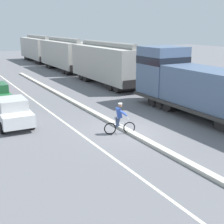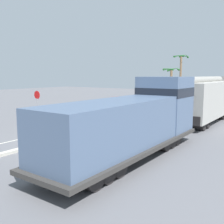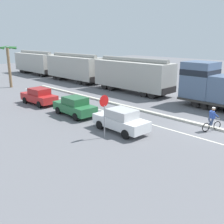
# 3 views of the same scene
# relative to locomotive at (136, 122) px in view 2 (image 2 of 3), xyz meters

# --- Properties ---
(ground_plane) EXTENTS (120.00, 120.00, 0.00)m
(ground_plane) POSITION_rel_locomotive_xyz_m (-5.74, -0.61, -1.80)
(ground_plane) COLOR slate
(median_curb) EXTENTS (0.36, 36.00, 0.16)m
(median_curb) POSITION_rel_locomotive_xyz_m (-5.74, 5.39, -1.72)
(median_curb) COLOR beige
(median_curb) RESTS_ON ground
(lane_stripe) EXTENTS (0.14, 36.00, 0.01)m
(lane_stripe) POSITION_rel_locomotive_xyz_m (-8.14, 5.39, -1.79)
(lane_stripe) COLOR silver
(lane_stripe) RESTS_ON ground
(locomotive) EXTENTS (3.10, 11.61, 4.20)m
(locomotive) POSITION_rel_locomotive_xyz_m (0.00, 0.00, 0.00)
(locomotive) COLOR slate
(locomotive) RESTS_ON ground
(hopper_car_lead) EXTENTS (2.90, 10.60, 4.18)m
(hopper_car_lead) POSITION_rel_locomotive_xyz_m (0.00, 12.16, 0.28)
(hopper_car_lead) COLOR #ADAAA3
(hopper_car_lead) RESTS_ON ground
(parked_car_white) EXTENTS (1.93, 4.25, 1.62)m
(parked_car_white) POSITION_rel_locomotive_xyz_m (-10.93, 3.56, -0.98)
(parked_car_white) COLOR silver
(parked_car_white) RESTS_ON ground
(parked_car_green) EXTENTS (1.94, 4.25, 1.62)m
(parked_car_green) POSITION_rel_locomotive_xyz_m (-10.91, 9.00, -0.98)
(parked_car_green) COLOR #286B3D
(parked_car_green) RESTS_ON ground
(parked_car_red) EXTENTS (1.99, 4.28, 1.62)m
(parked_car_red) POSITION_rel_locomotive_xyz_m (-11.05, 14.68, -0.98)
(parked_car_red) COLOR red
(parked_car_red) RESTS_ON ground
(cyclist) EXTENTS (1.63, 0.70, 1.71)m
(cyclist) POSITION_rel_locomotive_xyz_m (-6.29, -0.87, -0.98)
(cyclist) COLOR black
(cyclist) RESTS_ON ground
(stop_sign) EXTENTS (0.76, 0.08, 2.88)m
(stop_sign) POSITION_rel_locomotive_xyz_m (-12.60, 3.46, 0.23)
(stop_sign) COLOR gray
(stop_sign) RESTS_ON ground
(palm_tree_near) EXTENTS (2.20, 2.27, 7.83)m
(palm_tree_near) POSITION_rel_locomotive_xyz_m (-9.79, 31.48, 3.56)
(palm_tree_near) COLOR #846647
(palm_tree_near) RESTS_ON ground
(palm_tree_far) EXTENTS (2.27, 2.40, 5.57)m
(palm_tree_far) POSITION_rel_locomotive_xyz_m (-9.08, 25.74, 2.16)
(palm_tree_far) COLOR #846647
(palm_tree_far) RESTS_ON ground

